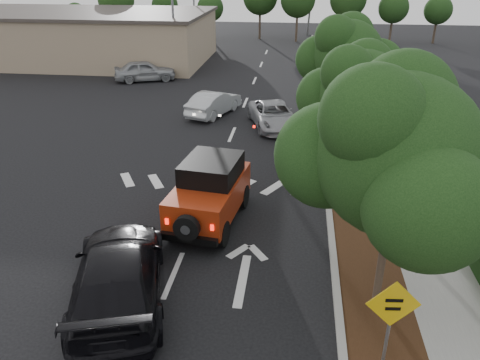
% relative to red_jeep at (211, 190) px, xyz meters
% --- Properties ---
extents(ground, '(120.00, 120.00, 0.00)m').
position_rel_red_jeep_xyz_m(ground, '(-0.53, -3.31, -1.12)').
color(ground, black).
rests_on(ground, ground).
extents(curb, '(0.20, 70.00, 0.15)m').
position_rel_red_jeep_xyz_m(curb, '(4.07, 8.69, -1.04)').
color(curb, '#9E9B93').
rests_on(curb, ground).
extents(planting_strip, '(1.80, 70.00, 0.12)m').
position_rel_red_jeep_xyz_m(planting_strip, '(5.07, 8.69, -1.06)').
color(planting_strip, black).
rests_on(planting_strip, ground).
extents(sidewalk, '(2.00, 70.00, 0.12)m').
position_rel_red_jeep_xyz_m(sidewalk, '(6.97, 8.69, -1.06)').
color(sidewalk, gray).
rests_on(sidewalk, ground).
extents(hedge, '(0.80, 70.00, 0.80)m').
position_rel_red_jeep_xyz_m(hedge, '(8.37, 8.69, -0.72)').
color(hedge, black).
rests_on(hedge, ground).
extents(commercial_building, '(22.00, 12.00, 4.00)m').
position_rel_red_jeep_xyz_m(commercial_building, '(-16.53, 26.69, 0.88)').
color(commercial_building, gray).
rests_on(commercial_building, ground).
extents(transmission_tower, '(7.00, 4.00, 28.00)m').
position_rel_red_jeep_xyz_m(transmission_tower, '(5.47, 44.69, -1.12)').
color(transmission_tower, slate).
rests_on(transmission_tower, ground).
extents(street_tree_near, '(3.80, 3.80, 5.92)m').
position_rel_red_jeep_xyz_m(street_tree_near, '(5.07, -3.81, -1.12)').
color(street_tree_near, black).
rests_on(street_tree_near, ground).
extents(street_tree_mid, '(3.20, 3.20, 5.32)m').
position_rel_red_jeep_xyz_m(street_tree_mid, '(5.07, 3.19, -1.12)').
color(street_tree_mid, black).
rests_on(street_tree_mid, ground).
extents(street_tree_far, '(3.40, 3.40, 5.62)m').
position_rel_red_jeep_xyz_m(street_tree_far, '(5.07, 9.69, -1.12)').
color(street_tree_far, black).
rests_on(street_tree_far, ground).
extents(light_pole_a, '(2.00, 0.22, 9.00)m').
position_rel_red_jeep_xyz_m(light_pole_a, '(-7.03, 22.69, -1.12)').
color(light_pole_a, slate).
rests_on(light_pole_a, ground).
extents(light_pole_b, '(2.00, 0.22, 9.00)m').
position_rel_red_jeep_xyz_m(light_pole_b, '(-8.03, 34.69, -1.12)').
color(light_pole_b, slate).
rests_on(light_pole_b, ground).
extents(red_jeep, '(2.39, 4.45, 2.20)m').
position_rel_red_jeep_xyz_m(red_jeep, '(0.00, 0.00, 0.00)').
color(red_jeep, black).
rests_on(red_jeep, ground).
extents(silver_suv_ahead, '(3.39, 5.07, 1.29)m').
position_rel_red_jeep_xyz_m(silver_suv_ahead, '(1.52, 10.18, -0.47)').
color(silver_suv_ahead, '#97989E').
rests_on(silver_suv_ahead, ground).
extents(black_suv_oncoming, '(3.73, 5.99, 1.62)m').
position_rel_red_jeep_xyz_m(black_suv_oncoming, '(-1.62, -4.53, -0.31)').
color(black_suv_oncoming, black).
rests_on(black_suv_oncoming, ground).
extents(silver_sedan_oncoming, '(2.83, 4.42, 1.38)m').
position_rel_red_jeep_xyz_m(silver_sedan_oncoming, '(-2.04, 11.97, -0.43)').
color(silver_sedan_oncoming, '#B3B7BC').
rests_on(silver_sedan_oncoming, ground).
extents(parked_suv, '(4.79, 3.26, 1.51)m').
position_rel_red_jeep_xyz_m(parked_suv, '(-8.59, 19.59, -0.36)').
color(parked_suv, '#9A9DA1').
rests_on(parked_suv, ground).
extents(speed_hump_sign, '(1.11, 0.14, 2.38)m').
position_rel_red_jeep_xyz_m(speed_hump_sign, '(4.88, -6.23, 0.53)').
color(speed_hump_sign, slate).
rests_on(speed_hump_sign, ground).
extents(terracotta_planter, '(0.73, 0.73, 1.28)m').
position_rel_red_jeep_xyz_m(terracotta_planter, '(7.15, -0.02, -0.26)').
color(terracotta_planter, brown).
rests_on(terracotta_planter, ground).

